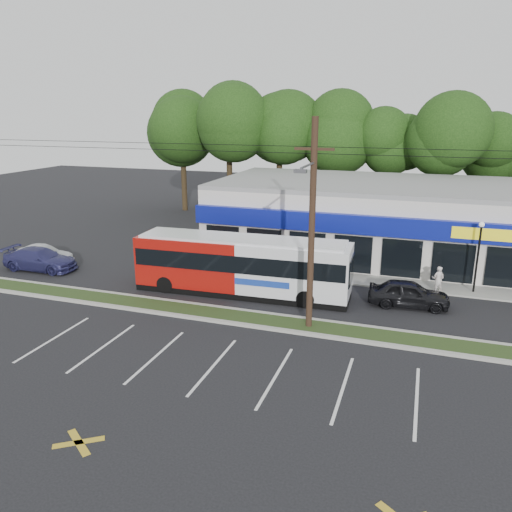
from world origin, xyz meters
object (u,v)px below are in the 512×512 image
object	(u,v)px
car_silver	(41,256)
car_blue	(40,259)
pedestrian_b	(438,279)
car_dark	(409,294)
lamp_post	(479,249)
utility_pole	(308,220)
pedestrian_a	(438,280)
metrobus	(242,264)

from	to	relation	value
car_silver	car_blue	world-z (taller)	car_blue
pedestrian_b	car_dark	bearing A→B (deg)	72.60
car_silver	pedestrian_b	distance (m)	25.89
lamp_post	car_blue	size ratio (longest dim) A/B	0.84
car_dark	car_silver	xyz separation A→B (m)	(-24.15, -0.30, -0.05)
utility_pole	car_blue	bearing A→B (deg)	169.61
car_dark	pedestrian_b	world-z (taller)	pedestrian_b
utility_pole	car_dark	world-z (taller)	utility_pole
car_blue	pedestrian_a	world-z (taller)	pedestrian_a
utility_pole	car_blue	xyz separation A→B (m)	(-18.89, 3.46, -4.68)
car_dark	utility_pole	bearing A→B (deg)	130.46
car_blue	pedestrian_a	size ratio (longest dim) A/B	3.17
lamp_post	pedestrian_b	distance (m)	2.78
car_silver	utility_pole	bearing A→B (deg)	-109.33
metrobus	pedestrian_b	size ratio (longest dim) A/B	8.20
pedestrian_a	pedestrian_b	size ratio (longest dim) A/B	1.04
car_silver	pedestrian_a	xyz separation A→B (m)	(25.68, 3.08, 0.12)
metrobus	pedestrian_a	xyz separation A→B (m)	(10.76, 3.77, -0.97)
utility_pole	car_blue	distance (m)	19.77
lamp_post	pedestrian_b	bearing A→B (deg)	-171.47
utility_pole	pedestrian_a	bearing A→B (deg)	49.98
car_silver	car_dark	bearing A→B (deg)	-96.27
car_blue	pedestrian_b	xyz separation A→B (m)	(25.06, 4.11, 0.03)
metrobus	car_silver	size ratio (longest dim) A/B	3.04
metrobus	car_silver	xyz separation A→B (m)	(-14.92, 0.70, -1.09)
lamp_post	metrobus	bearing A→B (deg)	-161.38
utility_pole	lamp_post	bearing A→B (deg)	43.95
utility_pole	pedestrian_a	world-z (taller)	utility_pole
car_blue	pedestrian_b	distance (m)	25.40
metrobus	pedestrian_a	world-z (taller)	metrobus
car_dark	car_silver	world-z (taller)	car_dark
lamp_post	car_dark	bearing A→B (deg)	-136.90
lamp_post	car_blue	world-z (taller)	lamp_post
utility_pole	car_silver	distance (m)	20.53
car_silver	pedestrian_a	world-z (taller)	pedestrian_a
utility_pole	metrobus	bearing A→B (deg)	142.12
car_blue	pedestrian_b	bearing A→B (deg)	-82.64
lamp_post	pedestrian_a	bearing A→B (deg)	-165.21
pedestrian_a	utility_pole	bearing A→B (deg)	15.17
lamp_post	car_silver	world-z (taller)	lamp_post
car_dark	metrobus	bearing A→B (deg)	92.06
metrobus	pedestrian_a	distance (m)	11.45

